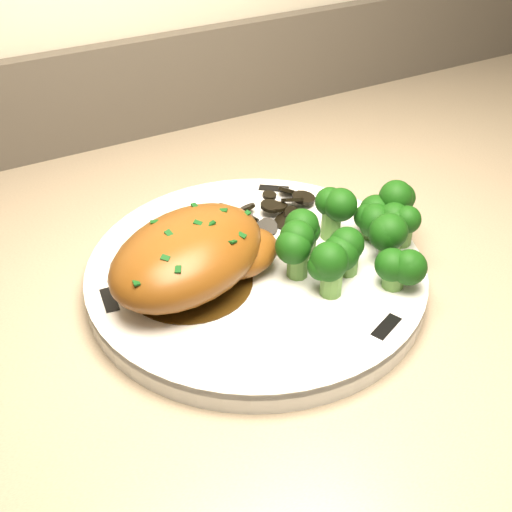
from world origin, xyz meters
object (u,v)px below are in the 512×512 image
plate (256,274)px  broccoli_florets (358,236)px  chicken_breast (195,255)px  counter (414,465)px

plate → broccoli_florets: bearing=-22.0°
plate → chicken_breast: (-0.06, 0.00, 0.04)m
counter → plate: 0.56m
chicken_breast → broccoli_florets: (0.14, -0.04, -0.00)m
counter → chicken_breast: counter is taller
plate → broccoli_florets: broccoli_florets is taller
chicken_breast → broccoli_florets: size_ratio=1.22×
broccoli_florets → chicken_breast: bearing=164.8°
plate → chicken_breast: bearing=175.6°
plate → chicken_breast: 0.07m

